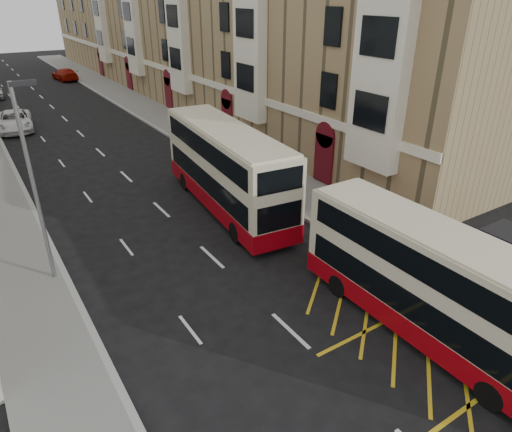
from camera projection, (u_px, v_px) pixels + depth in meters
ground at (372, 407)px, 13.32m from camera, size 200.00×200.00×0.00m
pavement_right at (186, 130)px, 39.78m from camera, size 4.00×120.00×0.15m
kerb_right at (164, 133)px, 38.81m from camera, size 0.25×120.00×0.15m
kerb_left at (9, 158)px, 32.98m from camera, size 0.25×120.00×0.15m
road_markings at (54, 108)px, 47.22m from camera, size 10.00×110.00×0.01m
terrace_right at (179, 25)px, 51.41m from camera, size 10.75×79.00×15.25m
guard_railing at (380, 243)px, 20.31m from camera, size 0.06×6.56×1.01m
street_lamp_near at (33, 176)px, 17.22m from camera, size 0.93×0.18×8.00m
double_decker_front at (431, 283)px, 15.39m from camera, size 2.37×10.17×4.05m
double_decker_rear at (227, 169)px, 24.50m from camera, size 3.77×11.74×4.60m
pedestrian_near at (484, 285)px, 17.12m from camera, size 0.72×0.58×1.73m
pedestrian_mid at (443, 255)px, 19.14m from camera, size 0.98×0.90×1.62m
pedestrian_far at (428, 247)px, 19.60m from camera, size 1.13×0.71×1.79m
white_van at (15, 121)px, 39.49m from camera, size 3.38×6.18×1.64m
car_red at (65, 74)px, 61.84m from camera, size 2.80×5.65×1.58m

